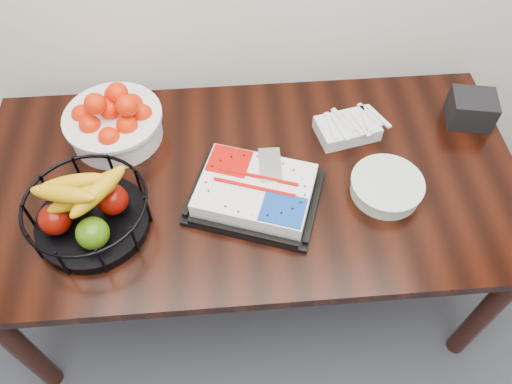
{
  "coord_description": "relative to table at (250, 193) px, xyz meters",
  "views": [
    {
      "loc": [
        -0.06,
        0.99,
        2.05
      ],
      "look_at": [
        0.01,
        1.88,
        0.83
      ],
      "focal_mm": 35.0,
      "sensor_mm": 36.0,
      "label": 1
    }
  ],
  "objects": [
    {
      "name": "table",
      "position": [
        0.0,
        0.0,
        0.0
      ],
      "size": [
        1.8,
        0.9,
        0.75
      ],
      "color": "black",
      "rests_on": "ground"
    },
    {
      "name": "cake_tray",
      "position": [
        0.01,
        -0.09,
        0.12
      ],
      "size": [
        0.48,
        0.43,
        0.08
      ],
      "color": "black",
      "rests_on": "table"
    },
    {
      "name": "tangerine_bowl",
      "position": [
        -0.45,
        0.22,
        0.18
      ],
      "size": [
        0.33,
        0.33,
        0.21
      ],
      "color": "white",
      "rests_on": "table"
    },
    {
      "name": "fruit_basket",
      "position": [
        -0.49,
        -0.15,
        0.17
      ],
      "size": [
        0.37,
        0.37,
        0.19
      ],
      "color": "black",
      "rests_on": "table"
    },
    {
      "name": "plate_stack",
      "position": [
        0.43,
        -0.1,
        0.11
      ],
      "size": [
        0.23,
        0.23,
        0.06
      ],
      "color": "white",
      "rests_on": "table"
    },
    {
      "name": "fork_bag",
      "position": [
        0.35,
        0.17,
        0.12
      ],
      "size": [
        0.23,
        0.18,
        0.06
      ],
      "color": "silver",
      "rests_on": "table"
    },
    {
      "name": "napkin_box",
      "position": [
        0.8,
        0.2,
        0.14
      ],
      "size": [
        0.17,
        0.16,
        0.11
      ],
      "primitive_type": "cube",
      "rotation": [
        0.0,
        0.0,
        -0.2
      ],
      "color": "black",
      "rests_on": "table"
    }
  ]
}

